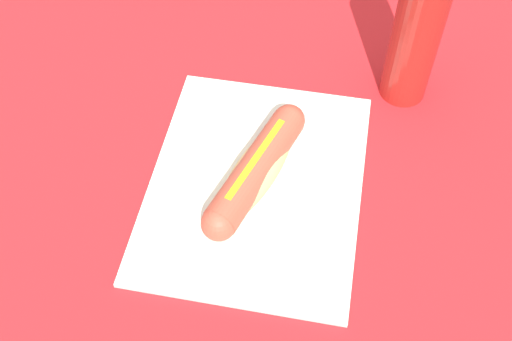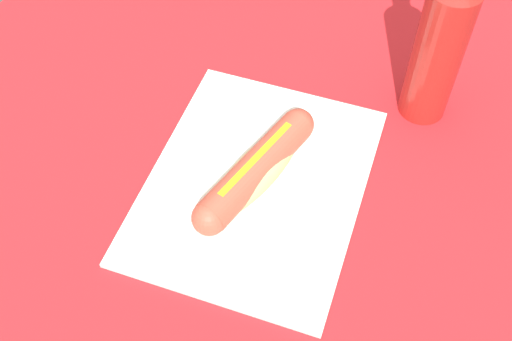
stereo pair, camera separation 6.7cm
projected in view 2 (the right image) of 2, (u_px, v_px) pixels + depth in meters
dining_table at (255, 210)px, 0.90m from camera, size 1.03×0.98×0.74m
paper_wrapper at (256, 184)px, 0.76m from camera, size 0.36×0.31×0.01m
hot_dog at (256, 170)px, 0.74m from camera, size 0.21×0.07×0.05m
soda_bottle at (440, 45)px, 0.75m from camera, size 0.06×0.06×0.25m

